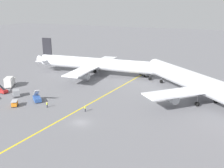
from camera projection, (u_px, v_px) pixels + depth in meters
ground_plane at (81, 122)px, 66.54m from camera, size 600.00×600.00×0.00m
taxiway_stripe at (85, 106)px, 77.23m from camera, size 6.21×119.89×0.01m
airliner_at_gate_left at (98, 64)px, 110.53m from camera, size 58.80×41.28×14.54m
airliner_being_pushed at (201, 84)px, 79.98m from camera, size 47.27×43.80×15.37m
pushback_tug at (145, 73)px, 111.37m from camera, size 7.18×6.89×2.78m
gse_belt_loader_portside at (2, 91)px, 88.93m from camera, size 5.06×2.50×3.02m
gse_stair_truck_yellow at (37, 98)px, 81.05m from camera, size 4.73×4.44×4.06m
gse_baggage_cart_trailing at (15, 104)px, 77.00m from camera, size 2.90×3.13×1.71m
gse_container_dolly_flat at (16, 93)px, 85.42m from camera, size 3.87×3.74×2.15m
gse_catering_truck_tall at (10, 82)px, 96.01m from camera, size 5.04×6.25×3.50m
ground_crew_wing_walker_right at (85, 108)px, 73.16m from camera, size 0.47×0.36×1.75m
ground_crew_ramp_agent_by_cones at (47, 105)px, 76.19m from camera, size 0.36×0.49×1.66m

